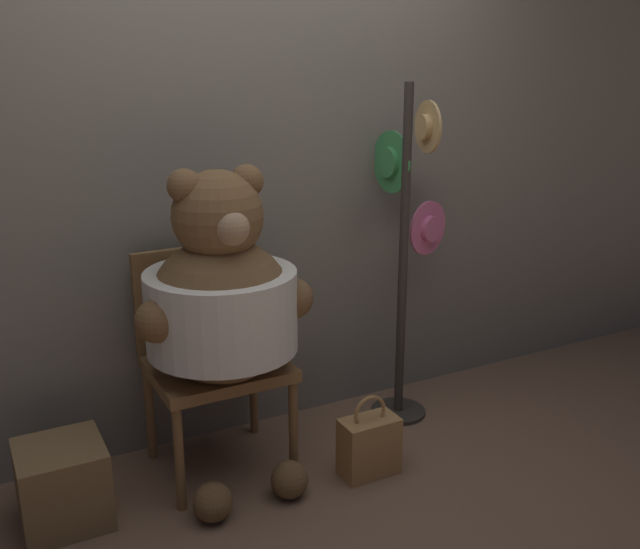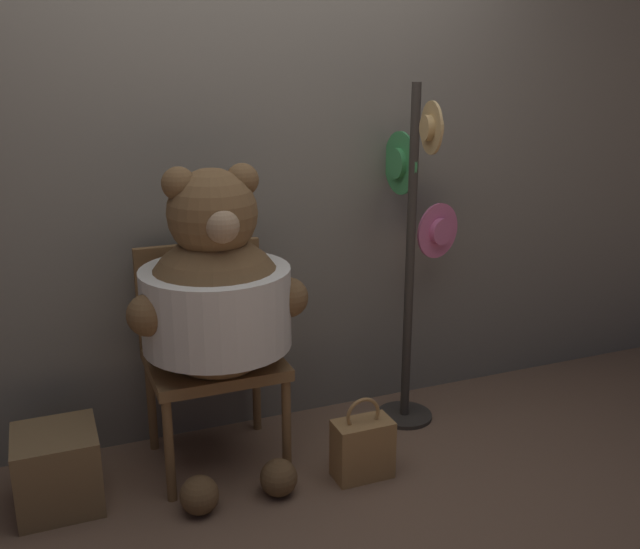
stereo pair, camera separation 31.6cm
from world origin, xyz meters
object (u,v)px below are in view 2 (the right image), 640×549
(teddy_bear, at_px, (216,298))
(hat_display_rack, at_px, (415,242))
(chair, at_px, (209,343))
(handbag_on_ground, at_px, (363,448))

(teddy_bear, height_order, hat_display_rack, hat_display_rack)
(chair, distance_m, hat_display_rack, 1.08)
(teddy_bear, distance_m, handbag_on_ground, 0.91)
(chair, xyz_separation_m, hat_display_rack, (1.01, -0.02, 0.37))
(hat_display_rack, bearing_deg, teddy_bear, -171.69)
(chair, bearing_deg, hat_display_rack, -1.04)
(chair, distance_m, handbag_on_ground, 0.81)
(chair, distance_m, teddy_bear, 0.31)
(chair, relative_size, hat_display_rack, 0.58)
(hat_display_rack, distance_m, handbag_on_ground, 0.99)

